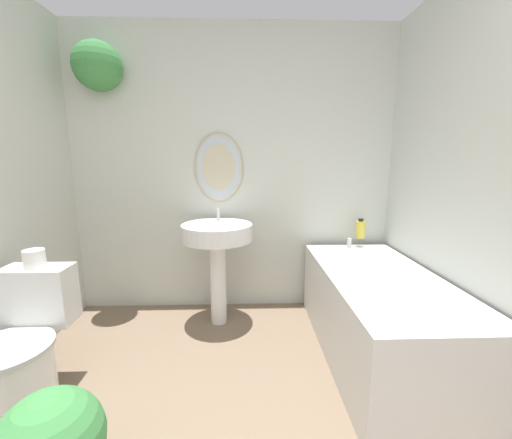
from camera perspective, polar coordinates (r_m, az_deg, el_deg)
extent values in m
cube|color=silver|center=(2.74, -4.05, 8.45)|extent=(2.83, 0.06, 2.40)
ellipsoid|color=beige|center=(2.70, -6.77, 9.34)|extent=(0.40, 0.02, 0.57)
ellipsoid|color=silver|center=(2.70, -6.78, 9.34)|extent=(0.36, 0.01, 0.53)
cylinder|color=#9E6042|center=(2.94, -27.03, 25.20)|extent=(0.16, 0.16, 0.09)
sphere|color=#3D8442|center=(2.92, -26.88, 23.65)|extent=(0.36, 0.36, 0.36)
cube|color=silver|center=(1.96, 39.17, 5.26)|extent=(0.06, 2.58, 2.40)
cylinder|color=white|center=(2.17, -38.00, -22.71)|extent=(0.39, 0.39, 0.38)
cylinder|color=silver|center=(2.07, -38.67, -17.94)|extent=(0.42, 0.42, 0.02)
cube|color=white|center=(2.22, -34.71, -11.22)|extent=(0.37, 0.18, 0.33)
cylinder|color=white|center=(2.59, -6.89, -11.17)|extent=(0.13, 0.13, 0.69)
cylinder|color=white|center=(2.46, -7.10, -2.29)|extent=(0.55, 0.55, 0.13)
cylinder|color=silver|center=(2.59, -6.86, 0.92)|extent=(0.02, 0.02, 0.10)
cube|color=silver|center=(2.34, 21.31, -15.90)|extent=(0.71, 1.49, 0.57)
cube|color=white|center=(2.23, 21.78, -9.72)|extent=(0.61, 1.39, 0.04)
cylinder|color=silver|center=(2.79, 16.59, -4.11)|extent=(0.04, 0.04, 0.08)
cylinder|color=gold|center=(2.82, 18.45, -1.73)|extent=(0.08, 0.08, 0.14)
cylinder|color=black|center=(2.81, 18.55, -0.08)|extent=(0.04, 0.04, 0.02)
cylinder|color=white|center=(2.16, -35.32, -5.81)|extent=(0.11, 0.11, 0.10)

